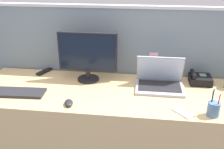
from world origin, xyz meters
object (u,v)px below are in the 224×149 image
object	(u,v)px
laptop	(160,80)
desk_phone	(199,79)
desktop_monitor	(88,55)
computer_mouse_right_hand	(69,103)
tv_remote	(44,72)
keyboard_main	(18,93)
cell_phone_white_slab	(182,112)
pen_cup	(213,109)

from	to	relation	value
laptop	desk_phone	world-z (taller)	laptop
desktop_monitor	computer_mouse_right_hand	world-z (taller)	desktop_monitor
computer_mouse_right_hand	tv_remote	size ratio (longest dim) A/B	0.59
laptop	computer_mouse_right_hand	bearing A→B (deg)	-149.57
keyboard_main	tv_remote	world-z (taller)	keyboard_main
desktop_monitor	laptop	bearing A→B (deg)	-6.52
keyboard_main	tv_remote	xyz separation A→B (m)	(0.04, 0.43, -0.00)
keyboard_main	computer_mouse_right_hand	size ratio (longest dim) A/B	4.01
keyboard_main	computer_mouse_right_hand	distance (m)	0.45
laptop	computer_mouse_right_hand	distance (m)	0.75
desk_phone	cell_phone_white_slab	world-z (taller)	desk_phone
keyboard_main	tv_remote	distance (m)	0.43
laptop	pen_cup	distance (m)	0.52
computer_mouse_right_hand	tv_remote	xyz separation A→B (m)	(-0.39, 0.54, -0.01)
tv_remote	laptop	bearing A→B (deg)	13.67
computer_mouse_right_hand	cell_phone_white_slab	size ratio (longest dim) A/B	0.65
desktop_monitor	computer_mouse_right_hand	bearing A→B (deg)	-95.92
laptop	tv_remote	distance (m)	1.05
desk_phone	laptop	bearing A→B (deg)	-161.22
laptop	desk_phone	size ratio (longest dim) A/B	2.15
computer_mouse_right_hand	desk_phone	bearing A→B (deg)	8.04
laptop	keyboard_main	bearing A→B (deg)	-166.16
laptop	tv_remote	size ratio (longest dim) A/B	2.21
pen_cup	desk_phone	bearing A→B (deg)	89.86
laptop	cell_phone_white_slab	bearing A→B (deg)	-70.26
desktop_monitor	pen_cup	xyz separation A→B (m)	(0.93, -0.46, -0.18)
laptop	keyboard_main	size ratio (longest dim) A/B	0.94
desktop_monitor	cell_phone_white_slab	size ratio (longest dim) A/B	3.25
desk_phone	tv_remote	size ratio (longest dim) A/B	1.02
desk_phone	keyboard_main	xyz separation A→B (m)	(-1.41, -0.38, -0.03)
desktop_monitor	cell_phone_white_slab	distance (m)	0.90
keyboard_main	pen_cup	bearing A→B (deg)	-8.40
cell_phone_white_slab	tv_remote	xyz separation A→B (m)	(-1.18, 0.55, 0.01)
desk_phone	pen_cup	size ratio (longest dim) A/B	0.92
pen_cup	tv_remote	bearing A→B (deg)	157.78
desktop_monitor	computer_mouse_right_hand	size ratio (longest dim) A/B	4.97
computer_mouse_right_hand	pen_cup	xyz separation A→B (m)	(0.98, -0.02, 0.03)
desk_phone	cell_phone_white_slab	distance (m)	0.54
desktop_monitor	laptop	size ratio (longest dim) A/B	1.32
tv_remote	cell_phone_white_slab	bearing A→B (deg)	-2.47
laptop	pen_cup	size ratio (longest dim) A/B	1.99
tv_remote	desktop_monitor	bearing A→B (deg)	10.30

